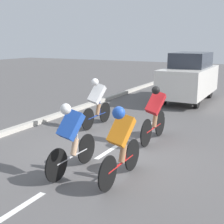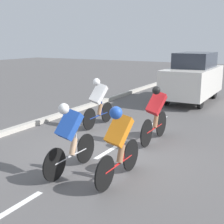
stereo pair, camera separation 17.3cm
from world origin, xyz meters
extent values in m
plane|color=#565454|center=(0.00, 0.00, 0.00)|extent=(60.00, 60.00, 0.00)
cube|color=white|center=(0.00, 3.08, 0.00)|extent=(0.12, 1.40, 0.01)
cube|color=white|center=(0.00, -0.12, 0.00)|extent=(0.12, 1.40, 0.01)
cube|color=white|center=(0.00, -3.32, 0.00)|extent=(0.12, 1.40, 0.01)
cube|color=#B7B2A8|center=(3.20, -0.12, 0.07)|extent=(0.20, 26.06, 0.14)
cylinder|color=black|center=(0.07, 0.86, 0.32)|extent=(0.03, 0.65, 0.65)
cylinder|color=black|center=(0.07, 1.89, 0.32)|extent=(0.03, 0.65, 0.65)
cylinder|color=#B7B7BC|center=(0.07, 1.37, 0.32)|extent=(0.04, 1.03, 0.04)
cylinder|color=#B7B7BC|center=(0.07, 1.19, 0.53)|extent=(0.04, 0.04, 0.42)
cylinder|color=#1999D8|center=(0.07, 1.32, 0.42)|extent=(0.07, 0.07, 0.16)
cylinder|color=#DBAD84|center=(0.07, 1.30, 0.50)|extent=(0.12, 0.23, 0.36)
cube|color=blue|center=(0.02, 1.47, 1.01)|extent=(0.42, 0.48, 0.62)
sphere|color=white|center=(-0.03, 1.69, 1.38)|extent=(0.21, 0.21, 0.21)
cylinder|color=black|center=(-0.96, 0.73, 0.32)|extent=(0.03, 0.65, 0.65)
cylinder|color=black|center=(-0.96, 1.77, 0.32)|extent=(0.03, 0.65, 0.65)
cylinder|color=red|center=(-0.96, 1.25, 0.32)|extent=(0.04, 1.04, 0.04)
cylinder|color=red|center=(-0.96, 1.07, 0.53)|extent=(0.04, 0.04, 0.42)
cylinder|color=yellow|center=(-0.96, 1.20, 0.42)|extent=(0.07, 0.07, 0.16)
cylinder|color=#9E704C|center=(-0.96, 1.18, 0.50)|extent=(0.12, 0.23, 0.36)
cube|color=orange|center=(-1.01, 1.35, 1.02)|extent=(0.43, 0.49, 0.63)
sphere|color=blue|center=(-1.07, 1.57, 1.40)|extent=(0.23, 0.23, 0.23)
cylinder|color=black|center=(-0.66, -1.77, 0.35)|extent=(0.03, 0.70, 0.70)
cylinder|color=black|center=(-0.66, -0.75, 0.35)|extent=(0.03, 0.70, 0.70)
cylinder|color=red|center=(-0.66, -1.26, 0.35)|extent=(0.04, 1.02, 0.04)
cylinder|color=red|center=(-0.66, -1.44, 0.56)|extent=(0.04, 0.04, 0.42)
cylinder|color=yellow|center=(-0.66, -1.31, 0.45)|extent=(0.07, 0.07, 0.16)
cylinder|color=#9E704C|center=(-0.66, -1.34, 0.53)|extent=(0.12, 0.23, 0.36)
cube|color=red|center=(-0.73, -1.16, 1.05)|extent=(0.46, 0.49, 0.65)
sphere|color=black|center=(-0.81, -0.94, 1.41)|extent=(0.20, 0.20, 0.20)
cylinder|color=black|center=(1.42, -2.34, 0.33)|extent=(0.03, 0.65, 0.65)
cylinder|color=black|center=(1.42, -1.32, 0.33)|extent=(0.03, 0.65, 0.65)
cylinder|color=navy|center=(1.42, -1.83, 0.33)|extent=(0.04, 1.03, 0.04)
cylinder|color=navy|center=(1.42, -2.01, 0.54)|extent=(0.04, 0.04, 0.42)
cylinder|color=#1999D8|center=(1.42, -1.88, 0.43)|extent=(0.07, 0.07, 0.16)
cylinder|color=#9E704C|center=(1.42, -1.91, 0.51)|extent=(0.12, 0.23, 0.36)
cube|color=white|center=(1.35, -1.73, 1.03)|extent=(0.45, 0.50, 0.66)
sphere|color=white|center=(1.28, -1.51, 1.42)|extent=(0.22, 0.22, 0.22)
cylinder|color=black|center=(-0.71, -5.88, 0.32)|extent=(0.14, 0.64, 0.64)
cylinder|color=black|center=(0.65, -5.88, 0.32)|extent=(0.14, 0.64, 0.64)
cylinder|color=black|center=(-0.71, -8.41, 0.32)|extent=(0.14, 0.64, 0.64)
cylinder|color=black|center=(0.65, -8.41, 0.32)|extent=(0.14, 0.64, 0.64)
cube|color=silver|center=(-0.03, -7.15, 0.89)|extent=(1.70, 4.07, 1.14)
cube|color=#2D333D|center=(-0.03, -7.35, 1.78)|extent=(1.39, 2.24, 0.63)
camera|label=1|loc=(-3.42, 6.22, 2.62)|focal=50.00mm
camera|label=2|loc=(-3.58, 6.13, 2.62)|focal=50.00mm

